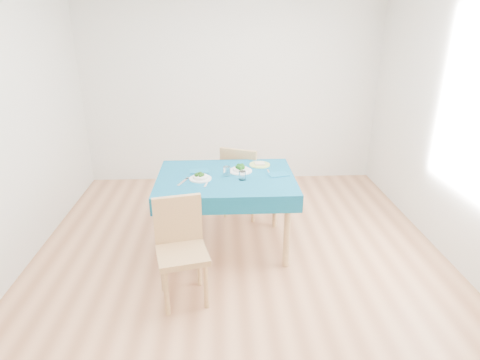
{
  "coord_description": "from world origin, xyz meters",
  "views": [
    {
      "loc": [
        -0.16,
        -3.23,
        2.13
      ],
      "look_at": [
        0.0,
        0.0,
        0.85
      ],
      "focal_mm": 30.0,
      "sensor_mm": 36.0,
      "label": 1
    }
  ],
  "objects_px": {
    "table": "(226,212)",
    "chair_near": "(182,247)",
    "side_plate": "(260,165)",
    "bowl_far": "(240,168)",
    "bowl_near": "(200,176)",
    "chair_far": "(244,172)"
  },
  "relations": [
    {
      "from": "chair_far",
      "to": "bowl_far",
      "type": "bearing_deg",
      "value": 107.08
    },
    {
      "from": "bowl_near",
      "to": "side_plate",
      "type": "bearing_deg",
      "value": 31.58
    },
    {
      "from": "chair_near",
      "to": "bowl_far",
      "type": "bearing_deg",
      "value": 49.23
    },
    {
      "from": "bowl_far",
      "to": "table",
      "type": "bearing_deg",
      "value": -139.19
    },
    {
      "from": "table",
      "to": "bowl_far",
      "type": "xyz_separation_m",
      "value": [
        0.15,
        0.13,
        0.41
      ]
    },
    {
      "from": "chair_near",
      "to": "bowl_far",
      "type": "distance_m",
      "value": 1.12
    },
    {
      "from": "chair_far",
      "to": "bowl_far",
      "type": "distance_m",
      "value": 0.67
    },
    {
      "from": "table",
      "to": "chair_near",
      "type": "height_order",
      "value": "chair_near"
    },
    {
      "from": "bowl_near",
      "to": "side_plate",
      "type": "relative_size",
      "value": 0.98
    },
    {
      "from": "chair_far",
      "to": "bowl_near",
      "type": "bearing_deg",
      "value": 84.15
    },
    {
      "from": "chair_far",
      "to": "bowl_near",
      "type": "height_order",
      "value": "chair_far"
    },
    {
      "from": "bowl_far",
      "to": "side_plate",
      "type": "bearing_deg",
      "value": 40.27
    },
    {
      "from": "table",
      "to": "side_plate",
      "type": "relative_size",
      "value": 6.06
    },
    {
      "from": "chair_near",
      "to": "side_plate",
      "type": "bearing_deg",
      "value": 44.94
    },
    {
      "from": "table",
      "to": "chair_near",
      "type": "bearing_deg",
      "value": -113.82
    },
    {
      "from": "table",
      "to": "bowl_near",
      "type": "height_order",
      "value": "bowl_near"
    },
    {
      "from": "bowl_near",
      "to": "table",
      "type": "bearing_deg",
      "value": 14.63
    },
    {
      "from": "table",
      "to": "chair_near",
      "type": "xyz_separation_m",
      "value": [
        -0.36,
        -0.82,
        0.11
      ]
    },
    {
      "from": "side_plate",
      "to": "table",
      "type": "bearing_deg",
      "value": -139.51
    },
    {
      "from": "bowl_near",
      "to": "bowl_far",
      "type": "distance_m",
      "value": 0.43
    },
    {
      "from": "bowl_far",
      "to": "side_plate",
      "type": "distance_m",
      "value": 0.27
    },
    {
      "from": "bowl_near",
      "to": "chair_near",
      "type": "bearing_deg",
      "value": -99.29
    }
  ]
}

